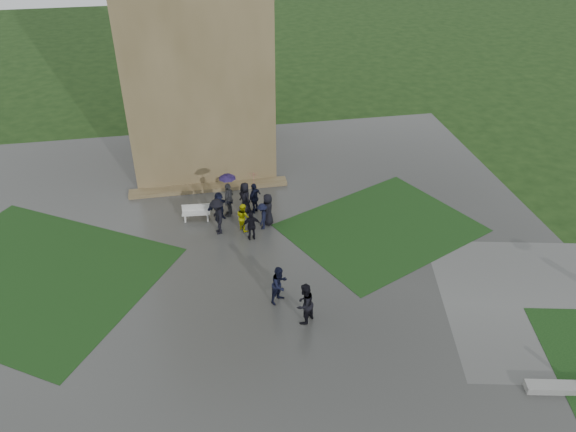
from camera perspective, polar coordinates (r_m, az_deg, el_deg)
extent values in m
plane|color=black|center=(24.04, -6.44, -9.87)|extent=(120.00, 120.00, 0.00)
cube|color=#353533|center=(25.55, -6.82, -6.85)|extent=(34.00, 34.00, 0.02)
cube|color=black|center=(28.26, -24.66, -5.66)|extent=(14.10, 13.46, 0.01)
cube|color=black|center=(29.33, 9.45, -1.20)|extent=(11.12, 10.15, 0.01)
cube|color=brown|center=(33.53, -9.73, 19.95)|extent=(8.00, 8.00, 18.00)
cube|color=brown|center=(32.59, -8.02, 2.88)|extent=(9.00, 0.80, 0.22)
cube|color=silver|center=(29.72, -9.32, 0.28)|extent=(1.49, 0.55, 0.06)
cube|color=silver|center=(29.89, -10.39, -0.14)|extent=(0.11, 0.39, 0.41)
cube|color=silver|center=(29.80, -8.16, -0.02)|extent=(0.11, 0.39, 0.41)
cube|color=silver|center=(29.79, -9.34, 0.87)|extent=(1.46, 0.16, 0.39)
imported|color=black|center=(28.85, -2.05, 0.69)|extent=(0.84, 1.00, 1.73)
imported|color=black|center=(29.85, -3.42, 1.85)|extent=(1.11, 1.15, 1.74)
imported|color=black|center=(29.87, -4.38, 1.86)|extent=(0.84, 1.01, 1.76)
imported|color=#38393D|center=(29.67, -6.04, 1.69)|extent=(1.03, 1.28, 1.91)
imported|color=black|center=(29.45, -6.99, 1.01)|extent=(1.56, 1.06, 1.59)
imported|color=black|center=(28.29, -7.19, -0.05)|extent=(0.78, 1.31, 1.94)
imported|color=#C7C80B|center=(28.52, -4.60, -0.09)|extent=(0.72, 0.84, 1.51)
imported|color=black|center=(27.74, -3.71, -0.98)|extent=(0.97, 0.59, 1.60)
imported|color=black|center=(28.57, -2.62, -0.02)|extent=(0.70, 1.02, 1.44)
imported|color=#CC545B|center=(29.28, -3.49, 3.74)|extent=(0.83, 0.83, 0.76)
imported|color=#3F2B77|center=(29.10, -6.17, 3.60)|extent=(0.86, 0.86, 0.76)
imported|color=black|center=(23.93, -0.86, -6.98)|extent=(0.97, 0.93, 1.77)
imported|color=black|center=(22.93, 1.69, -8.90)|extent=(1.03, 1.01, 1.89)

